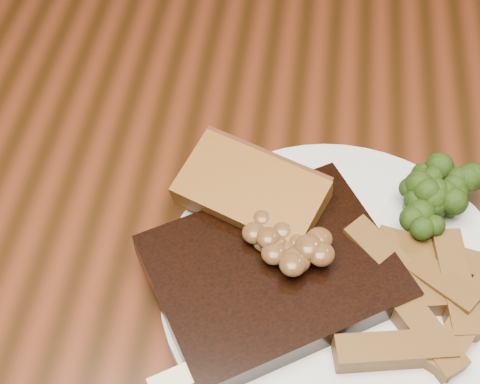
% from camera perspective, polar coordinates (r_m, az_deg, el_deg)
% --- Properties ---
extents(dining_table, '(1.60, 0.90, 0.75)m').
position_cam_1_polar(dining_table, '(0.64, -0.72, -5.76)').
color(dining_table, '#4D200F').
rests_on(dining_table, ground).
extents(chair_far, '(0.44, 0.44, 0.90)m').
position_cam_1_polar(chair_far, '(1.16, 13.86, 13.72)').
color(chair_far, black).
rests_on(chair_far, ground).
extents(plate, '(0.28, 0.28, 0.01)m').
position_cam_1_polar(plate, '(0.52, 8.29, -7.94)').
color(plate, silver).
rests_on(plate, dining_table).
extents(steak, '(0.22, 0.20, 0.03)m').
position_cam_1_polar(steak, '(0.50, 2.83, -6.87)').
color(steak, black).
rests_on(steak, plate).
extents(steak_bone, '(0.15, 0.10, 0.02)m').
position_cam_1_polar(steak_bone, '(0.47, 2.09, -13.19)').
color(steak_bone, beige).
rests_on(steak_bone, plate).
extents(mushroom_pile, '(0.06, 0.06, 0.03)m').
position_cam_1_polar(mushroom_pile, '(0.48, 3.87, -4.45)').
color(mushroom_pile, brown).
rests_on(mushroom_pile, steak).
extents(garlic_bread, '(0.12, 0.10, 0.02)m').
position_cam_1_polar(garlic_bread, '(0.53, 0.93, -1.34)').
color(garlic_bread, brown).
rests_on(garlic_bread, plate).
extents(potato_wedges, '(0.11, 0.11, 0.02)m').
position_cam_1_polar(potato_wedges, '(0.51, 16.91, -9.39)').
color(potato_wedges, brown).
rests_on(potato_wedges, plate).
extents(broccoli_cluster, '(0.06, 0.06, 0.04)m').
position_cam_1_polar(broccoli_cluster, '(0.55, 16.58, -0.71)').
color(broccoli_cluster, '#233D0E').
rests_on(broccoli_cluster, plate).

